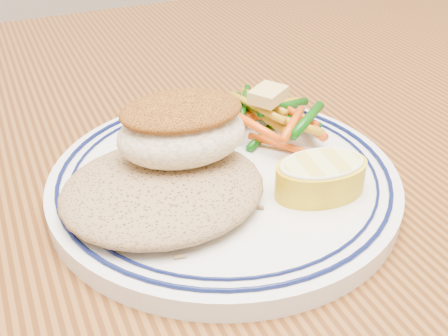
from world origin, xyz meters
TOP-DOWN VIEW (x-y plane):
  - dining_table at (0.00, 0.00)m, footprint 1.50×0.90m
  - plate at (0.04, -0.02)m, footprint 0.25×0.25m
  - rice_pilaf at (-0.01, -0.03)m, footprint 0.14×0.12m
  - fish_fillet at (0.01, -0.01)m, footprint 0.09×0.07m
  - vegetable_pile at (0.10, 0.02)m, footprint 0.08×0.10m
  - butter_pat at (0.10, 0.03)m, footprint 0.04×0.03m
  - lemon_wedge at (0.09, -0.06)m, footprint 0.07×0.07m

SIDE VIEW (x-z plane):
  - dining_table at x=0.00m, z-range 0.28..1.03m
  - plate at x=0.04m, z-range 0.75..0.77m
  - rice_pilaf at x=-0.01m, z-range 0.77..0.79m
  - vegetable_pile at x=0.10m, z-range 0.76..0.79m
  - lemon_wedge at x=0.09m, z-range 0.77..0.79m
  - butter_pat at x=0.10m, z-range 0.79..0.80m
  - fish_fillet at x=0.01m, z-range 0.78..0.83m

